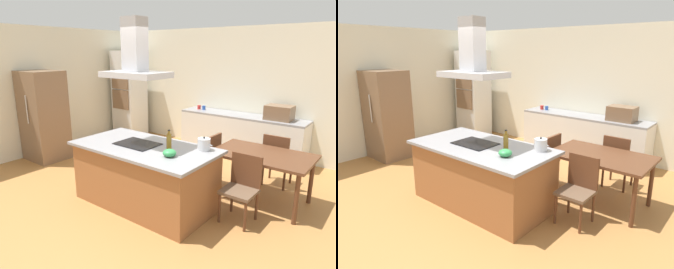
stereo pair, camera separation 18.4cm
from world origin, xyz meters
TOP-DOWN VIEW (x-y plane):
  - ground at (0.00, 1.50)m, footprint 16.00×16.00m
  - wall_back at (0.00, 3.25)m, footprint 7.20×0.10m
  - wall_left at (-3.45, 1.00)m, footprint 0.10×8.80m
  - kitchen_island at (0.00, 0.00)m, footprint 2.08×1.09m
  - cooktop at (-0.13, 0.00)m, footprint 0.60×0.44m
  - tea_kettle at (0.77, 0.35)m, footprint 0.23×0.17m
  - olive_oil_bottle at (0.36, 0.12)m, footprint 0.07×0.07m
  - mixing_bowl at (0.56, -0.14)m, footprint 0.18×0.18m
  - back_counter at (0.16, 2.88)m, footprint 2.67×0.62m
  - countertop_microwave at (0.93, 2.88)m, footprint 0.50×0.38m
  - coffee_mug_red at (-0.90, 2.88)m, footprint 0.08×0.08m
  - coffee_mug_blue at (-0.78, 2.89)m, footprint 0.08×0.08m
  - wall_oven_stack at (-2.90, 2.65)m, footprint 0.70×0.66m
  - refrigerator at (-2.98, 0.24)m, footprint 0.80×0.73m
  - dining_table at (1.30, 1.14)m, footprint 1.40×0.90m
  - chair_at_left_end at (0.39, 1.14)m, footprint 0.42×0.42m
  - chair_facing_back_wall at (1.30, 1.81)m, footprint 0.42×0.42m
  - chair_facing_island at (1.30, 0.48)m, footprint 0.42×0.42m
  - range_hood at (-0.13, 0.00)m, footprint 0.90×0.55m

SIDE VIEW (x-z plane):
  - ground at x=0.00m, z-range 0.00..0.00m
  - back_counter at x=0.16m, z-range 0.00..0.90m
  - kitchen_island at x=0.00m, z-range 0.00..0.90m
  - chair_at_left_end at x=0.39m, z-range 0.06..0.95m
  - chair_facing_back_wall at x=1.30m, z-range 0.06..0.95m
  - chair_facing_island at x=1.30m, z-range 0.06..0.95m
  - dining_table at x=1.30m, z-range 0.29..1.04m
  - cooktop at x=-0.13m, z-range 0.90..0.91m
  - refrigerator at x=-2.98m, z-range 0.00..1.82m
  - coffee_mug_red at x=-0.90m, z-range 0.90..0.99m
  - coffee_mug_blue at x=-0.78m, z-range 0.90..0.99m
  - mixing_bowl at x=0.56m, z-range 0.90..1.00m
  - tea_kettle at x=0.77m, z-range 0.89..1.08m
  - olive_oil_bottle at x=0.36m, z-range 0.88..1.15m
  - countertop_microwave at x=0.93m, z-range 0.90..1.18m
  - wall_oven_stack at x=-2.90m, z-range 0.00..2.20m
  - wall_back at x=0.00m, z-range 0.00..2.70m
  - wall_left at x=-3.45m, z-range 0.00..2.70m
  - range_hood at x=-0.13m, z-range 1.71..2.49m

